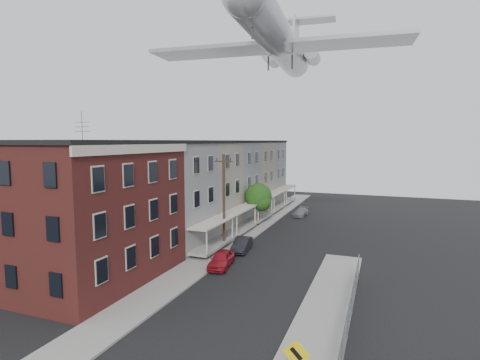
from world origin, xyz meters
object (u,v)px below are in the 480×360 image
(car_far, at_px, (301,212))
(street_tree, at_px, (259,198))
(utility_pole, at_px, (224,200))
(airplane, at_px, (280,41))
(car_near, at_px, (221,259))
(car_mid, at_px, (242,244))

(car_far, bearing_deg, street_tree, -110.81)
(utility_pole, relative_size, airplane, 0.30)
(street_tree, bearing_deg, car_near, -83.69)
(car_far, height_order, airplane, airplane)
(utility_pole, bearing_deg, airplane, 64.89)
(car_far, bearing_deg, airplane, -88.88)
(car_far, bearing_deg, car_mid, -92.20)
(car_near, height_order, airplane, airplane)
(airplane, bearing_deg, car_mid, -100.19)
(street_tree, height_order, airplane, airplane)
(car_near, relative_size, airplane, 0.13)
(utility_pole, distance_m, airplane, 17.84)
(car_far, bearing_deg, utility_pole, -98.68)
(street_tree, bearing_deg, car_far, 65.69)
(utility_pole, relative_size, car_near, 2.33)
(street_tree, relative_size, airplane, 0.17)
(car_near, distance_m, car_far, 22.89)
(car_mid, bearing_deg, airplane, 72.83)
(car_near, xyz_separation_m, airplane, (1.37, 12.40, 19.99))
(street_tree, bearing_deg, utility_pole, -91.89)
(utility_pole, bearing_deg, car_near, -68.99)
(utility_pole, height_order, car_mid, utility_pole)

